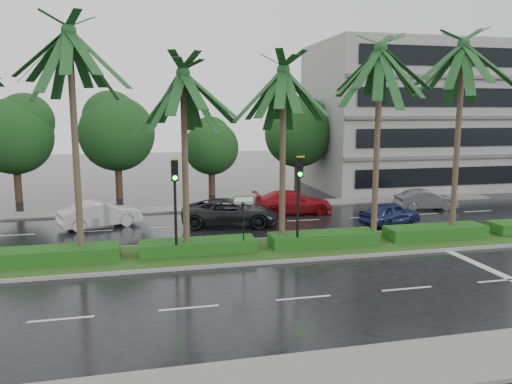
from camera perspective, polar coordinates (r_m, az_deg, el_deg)
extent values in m
plane|color=black|center=(22.45, 1.35, -7.51)|extent=(120.00, 120.00, 0.00)
cube|color=slate|center=(13.51, 12.88, -19.28)|extent=(40.00, 2.40, 0.12)
cube|color=slate|center=(33.86, -3.73, -1.70)|extent=(40.00, 2.00, 0.12)
cube|color=gray|center=(23.36, 0.74, -6.66)|extent=(36.00, 4.00, 0.14)
cube|color=#264C19|center=(23.34, 0.74, -6.48)|extent=(35.60, 3.70, 0.02)
cube|color=#204B15|center=(22.91, -21.85, -6.67)|extent=(5.20, 1.40, 0.60)
cube|color=#204B15|center=(22.75, -6.66, -6.16)|extent=(5.20, 1.40, 0.60)
cube|color=#204B15|center=(24.13, 7.70, -5.29)|extent=(5.20, 1.40, 0.60)
cube|color=#204B15|center=(26.81, 19.81, -4.29)|extent=(5.20, 1.40, 0.60)
cube|color=silver|center=(29.30, -25.88, -4.45)|extent=(2.00, 0.12, 0.01)
cube|color=silver|center=(17.27, -21.39, -13.37)|extent=(2.00, 0.12, 0.01)
cube|color=silver|center=(28.67, -18.05, -4.26)|extent=(2.00, 0.12, 0.01)
cube|color=silver|center=(17.13, -7.69, -12.99)|extent=(2.00, 0.12, 0.01)
cube|color=silver|center=(28.58, -10.02, -3.98)|extent=(2.00, 0.12, 0.01)
cube|color=silver|center=(17.91, 5.44, -11.94)|extent=(2.00, 0.12, 0.01)
cube|color=silver|center=(29.05, -2.10, -3.63)|extent=(2.00, 0.12, 0.01)
cube|color=silver|center=(19.49, 16.86, -10.52)|extent=(2.00, 0.12, 0.01)
cube|color=silver|center=(30.05, 5.41, -3.23)|extent=(2.00, 0.12, 0.01)
cube|color=silver|center=(21.70, 26.17, -9.05)|extent=(2.00, 0.12, 0.01)
cube|color=silver|center=(31.53, 12.33, -2.81)|extent=(2.00, 0.12, 0.01)
cube|color=silver|center=(33.43, 18.54, -2.40)|extent=(2.00, 0.12, 0.01)
cube|color=silver|center=(35.68, 24.03, -2.02)|extent=(2.00, 0.12, 0.01)
cube|color=silver|center=(23.49, 24.04, -7.55)|extent=(0.40, 6.00, 0.01)
cylinder|color=#3B2C22|center=(22.12, -19.93, 4.64)|extent=(0.28, 0.28, 9.51)
cylinder|color=#3B2C22|center=(22.89, -19.31, -6.74)|extent=(0.40, 0.40, 0.44)
cylinder|color=#3B2C22|center=(21.92, -8.11, 2.97)|extent=(0.28, 0.28, 7.92)
cylinder|color=#3B2C22|center=(22.63, -7.89, -6.48)|extent=(0.40, 0.40, 0.44)
cylinder|color=#3B2C22|center=(23.03, 3.06, 3.63)|extent=(0.28, 0.28, 8.14)
cylinder|color=#3B2C22|center=(23.71, 2.98, -5.67)|extent=(0.40, 0.40, 0.44)
cylinder|color=#3B2C22|center=(24.26, 13.64, 4.89)|extent=(0.28, 0.28, 9.18)
cylinder|color=#3B2C22|center=(24.95, 13.26, -5.16)|extent=(0.40, 0.40, 0.44)
cylinder|color=#3B2C22|center=(26.82, 22.02, 5.24)|extent=(0.28, 0.28, 9.52)
cylinder|color=#3B2C22|center=(27.46, 21.45, -4.25)|extent=(0.40, 0.40, 0.44)
cylinder|color=black|center=(21.75, -9.17, -3.13)|extent=(0.12, 0.12, 3.40)
cube|color=black|center=(21.22, -9.28, 2.45)|extent=(0.30, 0.18, 0.90)
cube|color=gold|center=(21.05, -9.29, 3.71)|extent=(0.34, 0.12, 0.06)
cylinder|color=black|center=(21.09, -9.28, 3.22)|extent=(0.18, 0.04, 0.18)
cylinder|color=black|center=(21.12, -9.26, 2.41)|extent=(0.18, 0.04, 0.18)
cylinder|color=#0CE519|center=(21.16, -9.24, 1.61)|extent=(0.18, 0.04, 0.18)
cylinder|color=black|center=(22.77, 4.78, -2.49)|extent=(0.12, 0.12, 3.40)
cube|color=black|center=(22.27, 5.00, 2.84)|extent=(0.30, 0.18, 0.90)
cube|color=gold|center=(22.11, 5.11, 4.05)|extent=(0.34, 0.12, 0.06)
cylinder|color=black|center=(22.14, 5.09, 3.59)|extent=(0.18, 0.04, 0.18)
cylinder|color=black|center=(22.17, 5.08, 2.82)|extent=(0.18, 0.04, 0.18)
cylinder|color=#0CE519|center=(22.21, 5.06, 2.05)|extent=(0.18, 0.04, 0.18)
cylinder|color=black|center=(22.33, -1.44, -3.75)|extent=(0.06, 0.06, 2.60)
cube|color=#0C5926|center=(22.07, -1.44, -0.85)|extent=(0.95, 0.04, 0.30)
cube|color=white|center=(22.04, -1.43, -0.87)|extent=(0.85, 0.01, 0.22)
cylinder|color=#3B251B|center=(39.60, -25.56, 0.83)|extent=(0.52, 0.52, 2.61)
sphere|color=#143714|center=(39.30, -25.90, 5.73)|extent=(5.38, 5.38, 5.38)
sphere|color=#143714|center=(39.56, -25.92, 7.27)|extent=(4.03, 4.03, 4.03)
cylinder|color=#3B251B|center=(38.68, -15.40, 1.28)|extent=(0.52, 0.52, 2.69)
sphere|color=#143714|center=(38.38, -15.62, 6.45)|extent=(5.53, 5.53, 5.53)
sphere|color=#143714|center=(38.65, -15.67, 8.06)|extent=(4.15, 4.15, 4.15)
cylinder|color=#3B251B|center=(39.07, -5.07, 1.17)|extent=(0.52, 0.52, 2.05)
sphere|color=#143714|center=(38.79, -5.12, 5.07)|extent=(4.21, 4.21, 4.21)
sphere|color=#143714|center=(39.03, -5.20, 6.30)|extent=(3.16, 3.16, 3.16)
cylinder|color=#3B251B|center=(40.59, 4.76, 1.87)|extent=(0.52, 0.52, 2.60)
sphere|color=#143714|center=(40.31, 4.82, 6.65)|extent=(5.35, 5.35, 5.35)
sphere|color=#143714|center=(40.56, 4.71, 8.14)|extent=(4.01, 4.01, 4.01)
cylinder|color=#3B251B|center=(43.26, 13.62, 2.00)|extent=(0.52, 0.52, 2.46)
sphere|color=#143714|center=(42.99, 13.79, 6.23)|extent=(5.06, 5.06, 5.06)
sphere|color=#143714|center=(43.22, 13.66, 7.56)|extent=(3.79, 3.79, 3.79)
cube|color=gray|center=(44.81, 17.03, 8.22)|extent=(16.00, 10.00, 12.00)
imported|color=#B9B9B9|center=(29.40, -17.42, -2.44)|extent=(3.00, 4.74, 1.48)
imported|color=black|center=(28.46, -2.96, -2.34)|extent=(3.49, 5.88, 1.53)
imported|color=maroon|center=(31.87, 4.23, -1.17)|extent=(2.39, 5.17, 1.46)
imported|color=navy|center=(29.69, 15.08, -2.38)|extent=(2.69, 4.14, 1.31)
imported|color=#4E5053|center=(34.98, 18.82, -0.84)|extent=(1.79, 4.09, 1.31)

